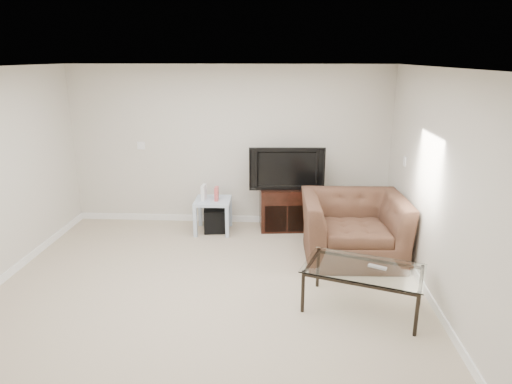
# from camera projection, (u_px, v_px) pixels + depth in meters

# --- Properties ---
(floor) EXTENTS (5.00, 5.00, 0.00)m
(floor) POSITION_uv_depth(u_px,v_px,m) (205.00, 299.00, 5.11)
(floor) COLOR tan
(floor) RESTS_ON ground
(ceiling) EXTENTS (5.00, 5.00, 0.00)m
(ceiling) POSITION_uv_depth(u_px,v_px,m) (197.00, 68.00, 4.40)
(ceiling) COLOR white
(ceiling) RESTS_ON ground
(wall_back) EXTENTS (5.00, 0.02, 2.50)m
(wall_back) POSITION_uv_depth(u_px,v_px,m) (229.00, 146.00, 7.15)
(wall_back) COLOR silver
(wall_back) RESTS_ON ground
(wall_right) EXTENTS (0.02, 5.00, 2.50)m
(wall_right) POSITION_uv_depth(u_px,v_px,m) (446.00, 196.00, 4.62)
(wall_right) COLOR silver
(wall_right) RESTS_ON ground
(plate_back) EXTENTS (0.12, 0.02, 0.12)m
(plate_back) POSITION_uv_depth(u_px,v_px,m) (141.00, 146.00, 7.21)
(plate_back) COLOR white
(plate_back) RESTS_ON wall_back
(plate_right_switch) EXTENTS (0.02, 0.09, 0.13)m
(plate_right_switch) POSITION_uv_depth(u_px,v_px,m) (405.00, 161.00, 6.15)
(plate_right_switch) COLOR white
(plate_right_switch) RESTS_ON wall_right
(plate_right_outlet) EXTENTS (0.02, 0.08, 0.12)m
(plate_right_outlet) POSITION_uv_depth(u_px,v_px,m) (404.00, 235.00, 6.13)
(plate_right_outlet) COLOR white
(plate_right_outlet) RESTS_ON wall_right
(tv_stand) EXTENTS (0.84, 0.63, 0.66)m
(tv_stand) POSITION_uv_depth(u_px,v_px,m) (285.00, 208.00, 7.15)
(tv_stand) COLOR black
(tv_stand) RESTS_ON floor
(dvd_player) EXTENTS (0.44, 0.33, 0.06)m
(dvd_player) POSITION_uv_depth(u_px,v_px,m) (286.00, 195.00, 7.04)
(dvd_player) COLOR black
(dvd_player) RESTS_ON tv_stand
(television) EXTENTS (1.06, 0.27, 0.65)m
(television) POSITION_uv_depth(u_px,v_px,m) (286.00, 167.00, 6.93)
(television) COLOR black
(television) RESTS_ON tv_stand
(side_table) EXTENTS (0.54, 0.54, 0.51)m
(side_table) POSITION_uv_depth(u_px,v_px,m) (213.00, 215.00, 7.01)
(side_table) COLOR silver
(side_table) RESTS_ON floor
(subwoofer) EXTENTS (0.40, 0.40, 0.35)m
(subwoofer) POSITION_uv_depth(u_px,v_px,m) (216.00, 220.00, 7.05)
(subwoofer) COLOR black
(subwoofer) RESTS_ON floor
(game_console) EXTENTS (0.07, 0.18, 0.24)m
(game_console) POSITION_uv_depth(u_px,v_px,m) (204.00, 193.00, 6.89)
(game_console) COLOR white
(game_console) RESTS_ON side_table
(game_case) EXTENTS (0.06, 0.15, 0.20)m
(game_case) POSITION_uv_depth(u_px,v_px,m) (217.00, 194.00, 6.89)
(game_case) COLOR #CC4C4C
(game_case) RESTS_ON side_table
(recliner) EXTENTS (1.35, 0.90, 1.15)m
(recliner) POSITION_uv_depth(u_px,v_px,m) (354.00, 217.00, 6.00)
(recliner) COLOR brown
(recliner) RESTS_ON floor
(coffee_table) EXTENTS (1.38, 1.05, 0.48)m
(coffee_table) POSITION_uv_depth(u_px,v_px,m) (362.00, 288.00, 4.85)
(coffee_table) COLOR black
(coffee_table) RESTS_ON floor
(remote) EXTENTS (0.19, 0.14, 0.02)m
(remote) POSITION_uv_depth(u_px,v_px,m) (377.00, 267.00, 4.77)
(remote) COLOR #B2B2B7
(remote) RESTS_ON coffee_table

